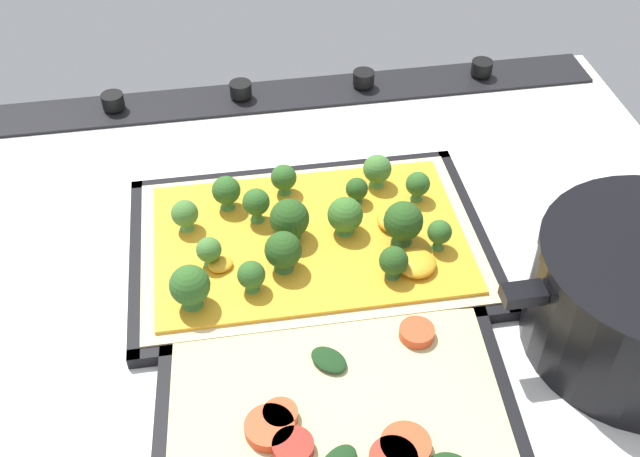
# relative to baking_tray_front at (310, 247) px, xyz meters

# --- Properties ---
(ground_plane) EXTENTS (0.80, 0.69, 0.03)m
(ground_plane) POSITION_rel_baking_tray_front_xyz_m (-0.04, 0.02, -0.02)
(ground_plane) COLOR silver
(stove_control_panel) EXTENTS (0.77, 0.07, 0.03)m
(stove_control_panel) POSITION_rel_baking_tray_front_xyz_m (-0.04, -0.29, 0.00)
(stove_control_panel) COLOR black
(stove_control_panel) RESTS_ON ground_plane
(baking_tray_front) EXTENTS (0.37, 0.25, 0.01)m
(baking_tray_front) POSITION_rel_baking_tray_front_xyz_m (0.00, 0.00, 0.00)
(baking_tray_front) COLOR black
(baking_tray_front) RESTS_ON ground_plane
(broccoli_pizza) EXTENTS (0.34, 0.23, 0.06)m
(broccoli_pizza) POSITION_rel_baking_tray_front_xyz_m (-0.00, 0.00, 0.02)
(broccoli_pizza) COLOR beige
(broccoli_pizza) RESTS_ON baking_tray_front
(baking_tray_back) EXTENTS (0.32, 0.24, 0.01)m
(baking_tray_back) POSITION_rel_baking_tray_front_xyz_m (0.01, 0.20, 0.00)
(baking_tray_back) COLOR black
(baking_tray_back) RESTS_ON ground_plane
(veggie_pizza_back) EXTENTS (0.29, 0.21, 0.02)m
(veggie_pizza_back) POSITION_rel_baking_tray_front_xyz_m (0.01, 0.21, 0.01)
(veggie_pizza_back) COLOR #CCC086
(veggie_pizza_back) RESTS_ON baking_tray_back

